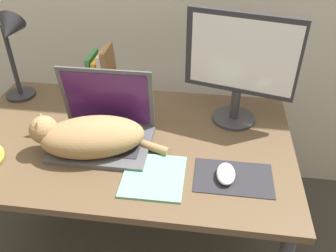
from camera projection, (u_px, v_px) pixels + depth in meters
The scene contains 9 objects.
desk at pixel (126, 152), 1.41m from camera, with size 1.28×0.77×0.70m.
laptop at pixel (104, 130), 1.33m from camera, with size 0.35×0.26×0.27m.
cat at pixel (89, 136), 1.26m from camera, with size 0.49×0.28×0.15m.
external_monitor at pixel (240, 64), 1.33m from camera, with size 0.42×0.18×0.44m.
mousepad at pixel (233, 178), 1.19m from camera, with size 0.26×0.17×0.00m.
computer_mouse at pixel (226, 174), 1.18m from camera, with size 0.06×0.11×0.03m.
book_row at pixel (102, 76), 1.55m from camera, with size 0.11×0.14×0.25m.
desk_lamp at pixel (11, 44), 1.46m from camera, with size 0.17×0.17×0.40m.
notepad at pixel (154, 176), 1.19m from camera, with size 0.21×0.22×0.01m.
Camera 1 is at (0.31, -0.68, 1.53)m, focal length 38.00 mm.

